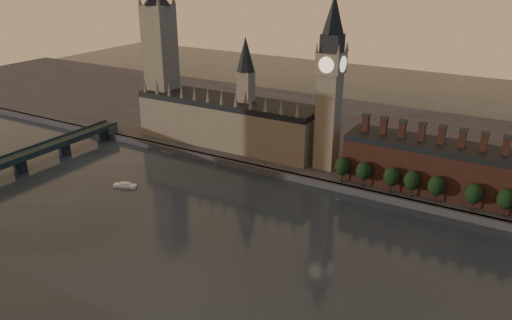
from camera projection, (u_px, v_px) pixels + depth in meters
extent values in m
plane|color=black|center=(209.00, 252.00, 224.71)|extent=(900.00, 900.00, 0.00)
cube|color=#414146|center=(296.00, 178.00, 296.13)|extent=(900.00, 4.00, 4.00)
cube|color=#414146|center=(350.00, 135.00, 368.30)|extent=(900.00, 180.00, 4.00)
cube|color=#776B54|center=(227.00, 124.00, 340.49)|extent=(130.00, 30.00, 28.00)
cube|color=black|center=(227.00, 101.00, 334.50)|extent=(130.00, 30.00, 4.00)
cube|color=#776B54|center=(246.00, 90.00, 323.77)|extent=(9.00, 9.00, 24.00)
cone|color=black|center=(246.00, 54.00, 315.17)|extent=(12.00, 12.00, 22.00)
cone|color=#776B54|center=(145.00, 85.00, 348.15)|extent=(2.60, 2.60, 10.00)
cone|color=#776B54|center=(157.00, 87.00, 343.15)|extent=(2.60, 2.60, 10.00)
cone|color=#776B54|center=(169.00, 89.00, 338.15)|extent=(2.60, 2.60, 10.00)
cone|color=#776B54|center=(182.00, 91.00, 333.15)|extent=(2.60, 2.60, 10.00)
cone|color=#776B54|center=(195.00, 93.00, 328.16)|extent=(2.60, 2.60, 10.00)
cone|color=#776B54|center=(208.00, 95.00, 323.16)|extent=(2.60, 2.60, 10.00)
cone|color=#776B54|center=(222.00, 97.00, 318.16)|extent=(2.60, 2.60, 10.00)
cone|color=#776B54|center=(236.00, 99.00, 313.16)|extent=(2.60, 2.60, 10.00)
cone|color=#776B54|center=(250.00, 101.00, 308.16)|extent=(2.60, 2.60, 10.00)
cone|color=#776B54|center=(266.00, 104.00, 303.16)|extent=(2.60, 2.60, 10.00)
cone|color=#776B54|center=(281.00, 106.00, 298.16)|extent=(2.60, 2.60, 10.00)
cone|color=#776B54|center=(297.00, 109.00, 293.17)|extent=(2.60, 2.60, 10.00)
cube|color=#776B54|center=(162.00, 71.00, 354.52)|extent=(18.00, 18.00, 90.00)
cone|color=#776B54|center=(158.00, 0.00, 326.05)|extent=(3.00, 3.00, 8.00)
cube|color=#776B54|center=(328.00, 122.00, 295.92)|extent=(12.00, 12.00, 58.00)
cube|color=#776B54|center=(331.00, 63.00, 282.83)|extent=(14.00, 14.00, 12.00)
cube|color=#232326|center=(332.00, 43.00, 278.72)|extent=(11.00, 11.00, 10.00)
cone|color=black|center=(334.00, 14.00, 272.73)|extent=(13.00, 13.00, 22.00)
cylinder|color=beige|center=(326.00, 65.00, 277.06)|extent=(9.00, 0.50, 9.00)
cylinder|color=beige|center=(336.00, 61.00, 288.60)|extent=(9.00, 0.50, 9.00)
cylinder|color=beige|center=(320.00, 62.00, 286.19)|extent=(0.50, 9.00, 9.00)
cylinder|color=beige|center=(343.00, 64.00, 279.48)|extent=(0.50, 9.00, 9.00)
cone|color=#776B54|center=(317.00, 48.00, 277.28)|extent=(2.00, 2.00, 6.00)
cone|color=#776B54|center=(339.00, 49.00, 271.22)|extent=(2.00, 2.00, 6.00)
cone|color=#776B54|center=(326.00, 44.00, 287.71)|extent=(2.00, 2.00, 6.00)
cone|color=#776B54|center=(347.00, 46.00, 281.65)|extent=(2.00, 2.00, 6.00)
cube|color=#592E22|center=(447.00, 171.00, 269.66)|extent=(110.00, 25.00, 24.00)
cube|color=black|center=(450.00, 148.00, 264.61)|extent=(110.00, 25.00, 3.00)
cube|color=#592E22|center=(366.00, 124.00, 284.27)|extent=(3.50, 3.50, 9.00)
cube|color=#232326|center=(366.00, 115.00, 282.40)|extent=(4.20, 4.20, 1.00)
cube|color=#592E22|center=(384.00, 127.00, 279.40)|extent=(3.50, 3.50, 9.00)
cube|color=#232326|center=(385.00, 118.00, 277.53)|extent=(4.20, 4.20, 1.00)
cube|color=#592E22|center=(402.00, 130.00, 274.53)|extent=(3.50, 3.50, 9.00)
cube|color=#232326|center=(403.00, 121.00, 272.66)|extent=(4.20, 4.20, 1.00)
cube|color=#592E22|center=(422.00, 133.00, 269.67)|extent=(3.50, 3.50, 9.00)
cube|color=#232326|center=(423.00, 124.00, 267.80)|extent=(4.20, 4.20, 1.00)
cube|color=#592E22|center=(442.00, 136.00, 264.80)|extent=(3.50, 3.50, 9.00)
cube|color=#232326|center=(443.00, 127.00, 262.93)|extent=(4.20, 4.20, 1.00)
cube|color=#592E22|center=(462.00, 139.00, 259.93)|extent=(3.50, 3.50, 9.00)
cube|color=#232326|center=(464.00, 130.00, 258.06)|extent=(4.20, 4.20, 1.00)
cube|color=#592E22|center=(484.00, 143.00, 255.07)|extent=(3.50, 3.50, 9.00)
cube|color=#232326|center=(486.00, 133.00, 253.20)|extent=(4.20, 4.20, 1.00)
cube|color=#592E22|center=(506.00, 146.00, 250.20)|extent=(3.50, 3.50, 9.00)
cube|color=#232326|center=(508.00, 137.00, 248.33)|extent=(4.20, 4.20, 1.00)
cylinder|color=black|center=(342.00, 177.00, 285.47)|extent=(0.80, 0.80, 6.00)
ellipsoid|color=black|center=(342.00, 166.00, 283.04)|extent=(8.60, 8.60, 10.75)
cylinder|color=black|center=(363.00, 182.00, 279.10)|extent=(0.80, 0.80, 6.00)
ellipsoid|color=black|center=(364.00, 171.00, 276.67)|extent=(8.60, 8.60, 10.75)
cylinder|color=black|center=(390.00, 188.00, 271.62)|extent=(0.80, 0.80, 6.00)
ellipsoid|color=black|center=(391.00, 177.00, 269.18)|extent=(8.60, 8.60, 10.75)
cylinder|color=black|center=(410.00, 191.00, 267.33)|extent=(0.80, 0.80, 6.00)
ellipsoid|color=black|center=(412.00, 180.00, 264.90)|extent=(8.60, 8.60, 10.75)
cylinder|color=black|center=(435.00, 197.00, 260.81)|extent=(0.80, 0.80, 6.00)
ellipsoid|color=black|center=(436.00, 186.00, 258.38)|extent=(8.60, 8.60, 10.75)
cylinder|color=black|center=(472.00, 205.00, 252.35)|extent=(0.80, 0.80, 6.00)
ellipsoid|color=black|center=(474.00, 194.00, 249.91)|extent=(8.60, 8.60, 10.75)
cylinder|color=black|center=(504.00, 211.00, 246.61)|extent=(0.80, 0.80, 6.00)
ellipsoid|color=black|center=(506.00, 199.00, 244.18)|extent=(8.60, 8.60, 10.75)
cube|color=#414146|center=(107.00, 129.00, 366.49)|extent=(14.00, 8.00, 6.00)
cylinder|color=#232326|center=(20.00, 165.00, 309.12)|extent=(8.00, 8.00, 7.75)
cylinder|color=#232326|center=(64.00, 149.00, 336.38)|extent=(8.00, 8.00, 7.75)
cylinder|color=#232326|center=(102.00, 134.00, 363.65)|extent=(8.00, 8.00, 7.75)
cube|color=silver|center=(125.00, 186.00, 288.97)|extent=(13.81, 8.11, 1.52)
cube|color=silver|center=(125.00, 183.00, 288.47)|extent=(6.34, 4.62, 1.14)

